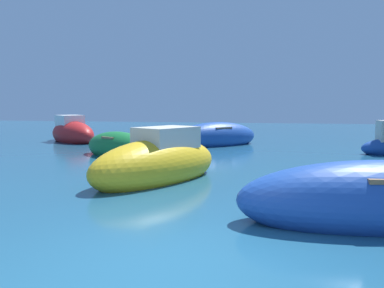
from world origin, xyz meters
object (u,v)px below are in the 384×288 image
at_px(moored_boat_0, 72,133).
at_px(moored_boat_5, 381,201).
at_px(moored_boat_2, 119,147).
at_px(moored_boat_1, 158,163).
at_px(moored_boat_4, 217,137).

relative_size(moored_boat_0, moored_boat_5, 0.84).
height_order(moored_boat_0, moored_boat_2, moored_boat_0).
bearing_deg(moored_boat_2, moored_boat_0, 163.03).
bearing_deg(moored_boat_1, moored_boat_4, -153.68).
xyz_separation_m(moored_boat_1, moored_boat_2, (-3.11, 4.43, -0.13)).
distance_m(moored_boat_0, moored_boat_1, 12.66).
relative_size(moored_boat_4, moored_boat_5, 0.90).
relative_size(moored_boat_1, moored_boat_4, 0.99).
relative_size(moored_boat_2, moored_boat_4, 0.82).
bearing_deg(moored_boat_5, moored_boat_2, 128.24).
xyz_separation_m(moored_boat_2, moored_boat_4, (3.41, 5.00, 0.07)).
height_order(moored_boat_1, moored_boat_5, moored_boat_1).
bearing_deg(moored_boat_2, moored_boat_5, -13.37).
bearing_deg(moored_boat_1, moored_boat_5, 88.56).
height_order(moored_boat_1, moored_boat_2, moored_boat_1).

